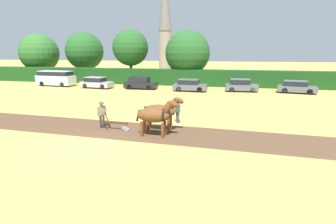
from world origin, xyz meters
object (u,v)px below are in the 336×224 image
church_spire (165,24)px  parked_car_center (190,85)px  tree_center (187,53)px  draft_horse_lead_right (161,111)px  farmer_at_plow (102,113)px  parked_car_center_right (241,86)px  parked_van (56,78)px  draft_horse_lead_left (155,115)px  tree_left (85,51)px  tree_center_left (130,48)px  parked_car_left (96,83)px  plow (118,125)px  parked_car_center_left (140,83)px  tree_far_left (39,53)px  farmer_beside_team (178,110)px  parked_car_right (296,87)px

church_spire → parked_car_center: size_ratio=5.14×
parked_car_center → tree_center: bearing=103.2°
draft_horse_lead_right → farmer_at_plow: 3.86m
parked_car_center_right → parked_van: bearing=176.8°
tree_center → draft_horse_lead_left: tree_center is taller
tree_left → draft_horse_lead_right: tree_left is taller
tree_left → parked_car_center_right: 27.91m
tree_center_left → parked_car_center_right: (16.57, -6.36, -4.62)m
parked_van → parked_car_left: 6.79m
plow → parked_car_center_left: 18.41m
tree_far_left → draft_horse_lead_left: size_ratio=3.01×
tree_center → farmer_beside_team: 22.69m
draft_horse_lead_left → parked_van: draft_horse_lead_left is taller
farmer_beside_team → parked_car_center_right: bearing=35.5°
parked_car_center_right → farmer_at_plow: bearing=-121.1°
tree_left → tree_far_left: bearing=-174.0°
parked_car_center_left → plow: bearing=-77.2°
farmer_beside_team → plow: bearing=178.5°
tree_center_left → farmer_at_plow: tree_center_left is taller
tree_far_left → farmer_beside_team: bearing=-39.5°
tree_left → plow: size_ratio=4.56×
farmer_at_plow → parked_van: bearing=163.0°
tree_center_left → parked_car_right: (22.88, -6.29, -4.64)m
tree_far_left → plow: 37.52m
parked_car_center_left → tree_center_left: bearing=117.7°
tree_far_left → tree_center: bearing=-4.3°
tree_far_left → farmer_beside_team: (29.41, -24.26, -3.60)m
parked_car_left → parked_car_center_right: 18.83m
tree_left → draft_horse_lead_left: (20.31, -28.25, -3.60)m
tree_center_left → tree_center: bearing=-0.6°
tree_center_left → parked_van: size_ratio=1.48×
parked_van → tree_left: bearing=97.0°
farmer_at_plow → parked_car_right: bearing=80.5°
parked_van → parked_car_center: parked_van is taller
farmer_beside_team → parked_car_center_left: 17.31m
tree_center → parked_car_center_right: 10.58m
tree_far_left → parked_car_center_right: tree_far_left is taller
parked_car_left → parked_car_right: parked_car_left is taller
farmer_at_plow → parked_car_center_left: 17.98m
tree_left → draft_horse_lead_right: (20.36, -27.07, -3.62)m
church_spire → farmer_at_plow: size_ratio=12.47×
parked_car_center → parked_car_center_right: (6.18, 1.09, 0.02)m
farmer_at_plow → parked_car_left: bearing=149.8°
draft_horse_lead_right → parked_van: size_ratio=0.50×
church_spire → parked_car_center_right: 36.27m
tree_far_left → plow: bearing=-45.7°
tree_left → parked_car_center: tree_left is taller
parked_car_center → parked_car_right: size_ratio=0.93×
farmer_beside_team → parked_car_left: size_ratio=0.36×
parked_car_center → tree_left: bearing=154.9°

